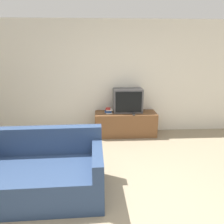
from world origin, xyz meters
The scene contains 7 objects.
ground_plane centered at (0.00, 0.00, 0.00)m, with size 14.00×14.00×0.00m, color gray.
wall_back centered at (0.00, 3.03, 1.30)m, with size 9.00×0.06×2.60m.
tv_stand centered at (0.40, 2.73, 0.27)m, with size 1.41×0.51×0.54m.
television centered at (0.45, 2.80, 0.82)m, with size 0.67×0.36×0.54m.
couch centered at (-1.01, 0.61, 0.29)m, with size 1.72×1.01×0.85m.
book_stack centered at (0.00, 2.73, 0.60)m, with size 0.18×0.23×0.10m.
remote_on_stand centered at (0.56, 2.55, 0.56)m, with size 0.05×0.14×0.02m.
Camera 1 is at (-0.18, -2.09, 1.94)m, focal length 35.00 mm.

